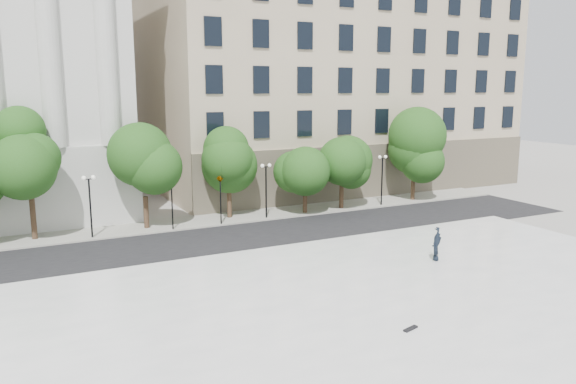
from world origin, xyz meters
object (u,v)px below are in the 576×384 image
person_lying (436,256)px  traffic_light_west (171,179)px  traffic_light_east (220,175)px  skateboard (411,329)px

person_lying → traffic_light_west: bearing=90.6°
traffic_light_east → skateboard: bearing=-89.6°
traffic_light_west → traffic_light_east: (3.64, 0.00, 0.02)m
traffic_light_east → skateboard: 21.98m
skateboard → person_lying: bearing=27.5°
traffic_light_west → traffic_light_east: size_ratio=1.00×
person_lying → skateboard: 9.78m
traffic_light_east → person_lying: 17.02m
traffic_light_east → skateboard: traffic_light_east is taller
traffic_light_east → person_lying: (7.30, -15.07, -3.06)m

